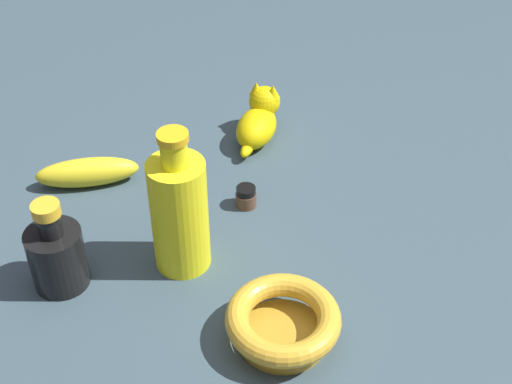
{
  "coord_description": "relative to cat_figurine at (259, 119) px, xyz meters",
  "views": [
    {
      "loc": [
        -0.76,
        0.2,
        0.72
      ],
      "look_at": [
        0.0,
        0.0,
        0.08
      ],
      "focal_mm": 50.46,
      "sensor_mm": 36.0,
      "label": 1
    }
  ],
  "objects": [
    {
      "name": "nail_polish_jar",
      "position": [
        -0.17,
        0.07,
        -0.02
      ],
      "size": [
        0.03,
        0.03,
        0.03
      ],
      "color": "brown",
      "rests_on": "ground"
    },
    {
      "name": "ground",
      "position": [
        -0.23,
        0.06,
        -0.04
      ],
      "size": [
        2.0,
        2.0,
        0.0
      ],
      "primitive_type": "plane",
      "color": "#384C56"
    },
    {
      "name": "bowl",
      "position": [
        -0.44,
        0.08,
        -0.01
      ],
      "size": [
        0.15,
        0.15,
        0.05
      ],
      "color": "#B68B27",
      "rests_on": "ground"
    },
    {
      "name": "banana",
      "position": [
        -0.06,
        0.3,
        -0.02
      ],
      "size": [
        0.06,
        0.17,
        0.05
      ],
      "primitive_type": "ellipsoid",
      "rotation": [
        0.0,
        0.0,
        1.49
      ],
      "color": "yellow",
      "rests_on": "ground"
    },
    {
      "name": "cat_figurine",
      "position": [
        0.0,
        0.0,
        0.0
      ],
      "size": [
        0.13,
        0.11,
        0.09
      ],
      "color": "#E0C409",
      "rests_on": "ground"
    },
    {
      "name": "bottle_tall",
      "position": [
        -0.27,
        0.18,
        0.05
      ],
      "size": [
        0.08,
        0.08,
        0.22
      ],
      "color": "yellow",
      "rests_on": "ground"
    },
    {
      "name": "bottle_short",
      "position": [
        -0.27,
        0.35,
        0.01
      ],
      "size": [
        0.08,
        0.08,
        0.14
      ],
      "color": "black",
      "rests_on": "ground"
    }
  ]
}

